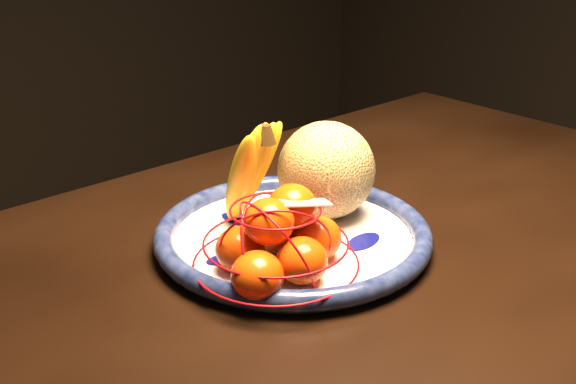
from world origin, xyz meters
TOP-DOWN VIEW (x-y plane):
  - dining_table at (0.01, 0.09)m, footprint 1.67×1.07m
  - fruit_bowl at (0.09, 0.22)m, footprint 0.35×0.35m
  - cantaloupe at (0.17, 0.25)m, footprint 0.13×0.13m
  - banana_bunch at (0.07, 0.28)m, footprint 0.10×0.10m
  - mandarin_bag at (0.03, 0.16)m, footprint 0.21×0.21m
  - price_tag at (0.05, 0.15)m, footprint 0.08×0.05m

SIDE VIEW (x-z plane):
  - dining_table at x=0.01m, z-range 0.32..1.12m
  - fruit_bowl at x=0.09m, z-range 0.80..0.83m
  - mandarin_bag at x=0.03m, z-range 0.79..0.91m
  - cantaloupe at x=0.17m, z-range 0.82..0.94m
  - banana_bunch at x=0.07m, z-range 0.82..0.97m
  - price_tag at x=0.05m, z-range 0.89..0.91m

